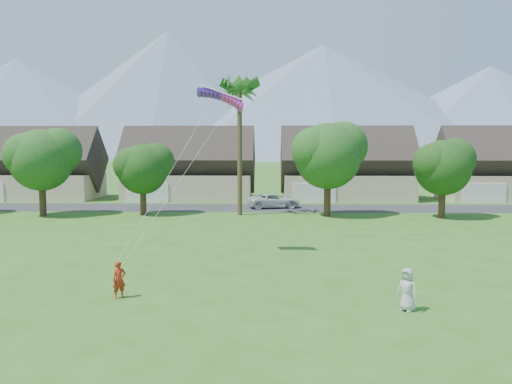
{
  "coord_description": "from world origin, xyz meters",
  "views": [
    {
      "loc": [
        0.74,
        -17.25,
        6.24
      ],
      "look_at": [
        0.0,
        10.0,
        3.8
      ],
      "focal_mm": 35.0,
      "sensor_mm": 36.0,
      "label": 1
    }
  ],
  "objects_px": {
    "kite_flyer": "(119,280)",
    "watcher": "(407,290)",
    "parked_car": "(274,201)",
    "parafoil_kite": "(221,96)"
  },
  "relations": [
    {
      "from": "watcher",
      "to": "parafoil_kite",
      "type": "xyz_separation_m",
      "value": [
        -8.03,
        9.9,
        8.33
      ]
    },
    {
      "from": "kite_flyer",
      "to": "watcher",
      "type": "xyz_separation_m",
      "value": [
        11.51,
        -1.32,
        0.06
      ]
    },
    {
      "from": "parafoil_kite",
      "to": "parked_car",
      "type": "bearing_deg",
      "value": 79.08
    },
    {
      "from": "kite_flyer",
      "to": "parafoil_kite",
      "type": "height_order",
      "value": "parafoil_kite"
    },
    {
      "from": "kite_flyer",
      "to": "parafoil_kite",
      "type": "distance_m",
      "value": 12.49
    },
    {
      "from": "kite_flyer",
      "to": "watcher",
      "type": "height_order",
      "value": "watcher"
    },
    {
      "from": "kite_flyer",
      "to": "parked_car",
      "type": "height_order",
      "value": "kite_flyer"
    },
    {
      "from": "kite_flyer",
      "to": "parafoil_kite",
      "type": "relative_size",
      "value": 0.56
    },
    {
      "from": "parafoil_kite",
      "to": "kite_flyer",
      "type": "bearing_deg",
      "value": -114.92
    },
    {
      "from": "parked_car",
      "to": "parafoil_kite",
      "type": "relative_size",
      "value": 1.95
    }
  ]
}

